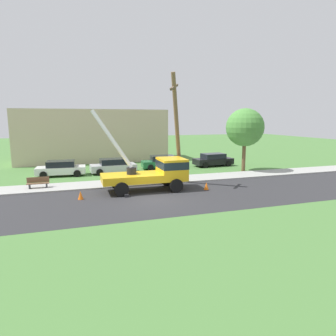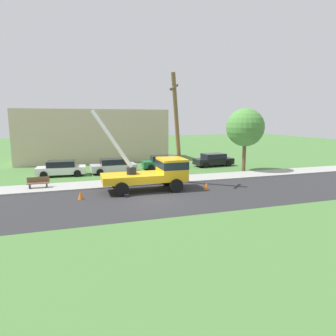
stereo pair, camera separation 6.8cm
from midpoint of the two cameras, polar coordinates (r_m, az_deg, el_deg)
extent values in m
plane|color=#477538|center=(31.58, -8.59, -0.34)|extent=(120.00, 120.00, 0.00)
cube|color=#2B2B2D|center=(20.11, -2.71, -5.87)|extent=(80.00, 8.03, 0.01)
cube|color=#9E9E99|center=(25.22, -6.04, -2.65)|extent=(80.00, 2.82, 0.10)
cube|color=gold|center=(21.95, -7.11, -1.89)|extent=(4.35, 2.48, 0.55)
cube|color=gold|center=(22.59, 0.62, -0.14)|extent=(1.95, 2.44, 1.60)
cube|color=#19232D|center=(22.53, 0.63, 0.74)|extent=(1.97, 2.46, 0.56)
cylinder|color=black|center=(21.86, -7.09, -0.54)|extent=(0.70, 0.70, 0.50)
cylinder|color=silver|center=(22.04, -10.79, 5.47)|extent=(2.86, 1.71, 4.26)
cube|color=black|center=(20.67, -7.99, -5.26)|extent=(0.31, 0.31, 0.20)
cube|color=black|center=(23.45, -9.14, -3.52)|extent=(0.31, 0.31, 0.20)
cylinder|color=black|center=(21.66, 1.49, -3.39)|extent=(1.00, 0.30, 1.00)
cylinder|color=black|center=(23.90, -0.36, -2.17)|extent=(1.00, 0.30, 1.00)
cylinder|color=black|center=(20.76, -8.97, -4.07)|extent=(1.00, 0.30, 1.00)
cylinder|color=black|center=(23.09, -9.84, -2.73)|extent=(1.00, 0.30, 1.00)
cylinder|color=brown|center=(23.64, 1.68, 7.06)|extent=(1.85, 2.46, 8.74)
cube|color=brown|center=(22.83, 1.09, 15.24)|extent=(1.15, 1.55, 0.65)
cone|color=orange|center=(22.70, 7.28, -3.44)|extent=(0.36, 0.36, 0.56)
cone|color=orange|center=(20.70, -16.50, -5.03)|extent=(0.36, 0.36, 0.56)
cone|color=orange|center=(24.43, 1.85, -2.45)|extent=(0.36, 0.36, 0.56)
cube|color=silver|center=(29.60, -19.84, -0.38)|extent=(4.51, 2.07, 0.65)
cube|color=black|center=(29.51, -19.91, 0.77)|extent=(2.56, 1.81, 0.55)
cylinder|color=black|center=(28.65, -17.08, -1.01)|extent=(0.64, 0.22, 0.64)
cylinder|color=black|center=(30.42, -16.95, -0.41)|extent=(0.64, 0.22, 0.64)
cylinder|color=black|center=(28.93, -22.83, -1.24)|extent=(0.64, 0.22, 0.64)
cylinder|color=black|center=(30.68, -22.37, -0.63)|extent=(0.64, 0.22, 0.64)
cube|color=#B7B7BF|center=(29.80, -10.49, 0.09)|extent=(4.47, 1.98, 0.65)
cube|color=black|center=(29.71, -10.53, 1.23)|extent=(2.53, 1.76, 0.55)
cylinder|color=black|center=(29.26, -7.37, -0.45)|extent=(0.64, 0.22, 0.64)
cylinder|color=black|center=(30.99, -8.14, 0.08)|extent=(0.64, 0.22, 0.64)
cylinder|color=black|center=(28.75, -13.01, -0.80)|extent=(0.64, 0.22, 0.64)
cylinder|color=black|center=(30.51, -13.47, -0.23)|extent=(0.64, 0.22, 0.64)
cube|color=#1E6638|center=(31.81, -1.11, 0.84)|extent=(4.54, 2.16, 0.65)
cube|color=black|center=(31.73, -1.11, 1.91)|extent=(2.59, 1.86, 0.55)
cylinder|color=black|center=(31.33, 1.84, 0.28)|extent=(0.64, 0.22, 0.64)
cylinder|color=black|center=(33.05, 1.02, 0.76)|extent=(0.64, 0.22, 0.64)
cylinder|color=black|center=(30.70, -3.39, 0.07)|extent=(0.64, 0.22, 0.64)
cylinder|color=black|center=(32.45, -3.95, 0.58)|extent=(0.64, 0.22, 0.64)
cube|color=black|center=(34.03, 8.58, 1.30)|extent=(4.50, 2.06, 0.65)
cube|color=black|center=(33.95, 8.60, 2.30)|extent=(2.56, 1.80, 0.55)
cylinder|color=black|center=(34.07, 11.44, 0.83)|extent=(0.64, 0.22, 0.64)
cylinder|color=black|center=(35.57, 9.86, 1.24)|extent=(0.64, 0.22, 0.64)
cylinder|color=black|center=(32.58, 7.15, 0.56)|extent=(0.64, 0.22, 0.64)
cylinder|color=black|center=(34.15, 5.70, 1.00)|extent=(0.64, 0.22, 0.64)
cube|color=brown|center=(24.73, -23.70, -2.70)|extent=(1.60, 0.44, 0.06)
cube|color=brown|center=(24.87, -23.70, -2.05)|extent=(1.60, 0.06, 0.40)
cube|color=#333338|center=(24.84, -25.04, -3.28)|extent=(0.10, 0.40, 0.45)
cube|color=#333338|center=(24.72, -22.28, -3.15)|extent=(0.10, 0.40, 0.45)
cylinder|color=brown|center=(31.17, 14.28, 3.19)|extent=(0.36, 0.36, 4.15)
sphere|color=#4C8C3D|center=(31.01, 14.46, 7.54)|extent=(3.79, 3.79, 3.79)
cube|color=#C6B293|center=(38.97, -14.20, 6.06)|extent=(18.00, 6.00, 6.40)
camera|label=1|loc=(0.03, -90.09, -0.01)|focal=31.83mm
camera|label=2|loc=(0.03, 89.91, 0.01)|focal=31.83mm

